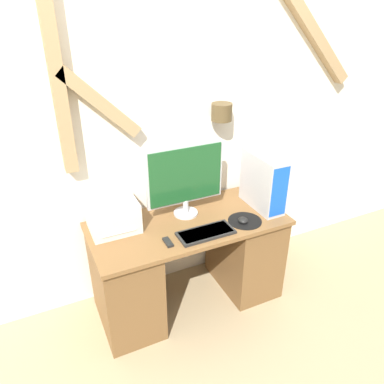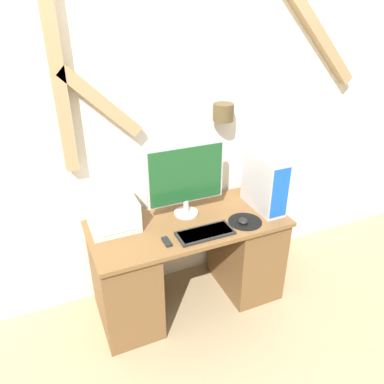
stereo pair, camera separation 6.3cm
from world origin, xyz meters
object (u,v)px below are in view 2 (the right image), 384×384
at_px(computer_tower, 265,182).
at_px(monitor, 186,177).
at_px(printer, 113,214).
at_px(keyboard, 205,233).
at_px(mouse, 243,221).
at_px(remote_control, 167,242).

bearing_deg(computer_tower, monitor, 165.88).
bearing_deg(printer, keyboard, -31.37).
bearing_deg(keyboard, computer_tower, 15.84).
height_order(keyboard, printer, printer).
height_order(monitor, mouse, monitor).
distance_m(computer_tower, printer, 1.09).
bearing_deg(mouse, keyboard, -177.88).
height_order(monitor, keyboard, monitor).
relative_size(monitor, printer, 1.77).
bearing_deg(printer, remote_control, -49.74).
relative_size(monitor, remote_control, 5.42).
xyz_separation_m(monitor, printer, (-0.51, 0.03, -0.19)).
relative_size(mouse, computer_tower, 0.18).
relative_size(computer_tower, remote_control, 3.96).
height_order(computer_tower, printer, computer_tower).
xyz_separation_m(computer_tower, printer, (-1.07, 0.17, -0.10)).
distance_m(monitor, computer_tower, 0.58).
xyz_separation_m(keyboard, printer, (-0.53, 0.32, 0.09)).
distance_m(monitor, remote_control, 0.47).
height_order(mouse, remote_control, mouse).
xyz_separation_m(monitor, mouse, (0.31, -0.28, -0.27)).
xyz_separation_m(computer_tower, remote_control, (-0.81, -0.14, -0.20)).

